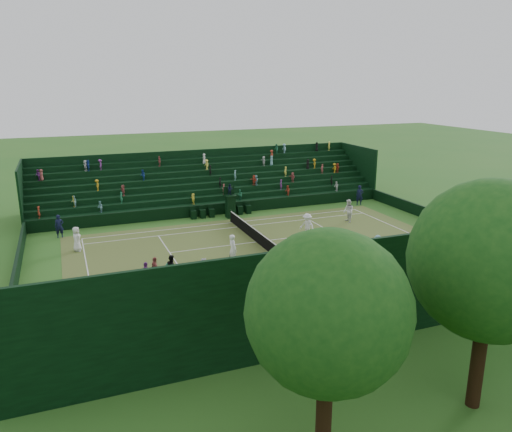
# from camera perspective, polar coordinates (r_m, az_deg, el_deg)

# --- Properties ---
(ground) EXTENTS (160.00, 160.00, 0.00)m
(ground) POSITION_cam_1_polar(r_m,az_deg,el_deg) (36.67, -0.00, -3.01)
(ground) COLOR #28631F
(ground) RESTS_ON ground
(court_surface) EXTENTS (12.97, 26.77, 0.01)m
(court_surface) POSITION_cam_1_polar(r_m,az_deg,el_deg) (36.67, -0.00, -3.01)
(court_surface) COLOR #3E7025
(court_surface) RESTS_ON ground
(perimeter_wall_north) EXTENTS (17.17, 0.20, 1.00)m
(perimeter_wall_north) POSITION_cam_1_polar(r_m,az_deg,el_deg) (44.61, 19.35, 0.13)
(perimeter_wall_north) COLOR black
(perimeter_wall_north) RESTS_ON ground
(perimeter_wall_south) EXTENTS (17.17, 0.20, 1.00)m
(perimeter_wall_south) POSITION_cam_1_polar(r_m,az_deg,el_deg) (34.37, -25.58, -4.99)
(perimeter_wall_south) COLOR black
(perimeter_wall_south) RESTS_ON ground
(perimeter_wall_east) EXTENTS (0.20, 31.77, 1.00)m
(perimeter_wall_east) POSITION_cam_1_polar(r_m,az_deg,el_deg) (29.26, 6.14, -6.96)
(perimeter_wall_east) COLOR black
(perimeter_wall_east) RESTS_ON ground
(perimeter_wall_west) EXTENTS (0.20, 31.77, 1.00)m
(perimeter_wall_west) POSITION_cam_1_polar(r_m,az_deg,el_deg) (44.22, -4.03, 0.84)
(perimeter_wall_west) COLOR black
(perimeter_wall_west) RESTS_ON ground
(north_grandstand) EXTENTS (6.60, 32.00, 4.90)m
(north_grandstand) POSITION_cam_1_polar(r_m,az_deg,el_deg) (25.53, 10.56, -8.03)
(north_grandstand) COLOR black
(north_grandstand) RESTS_ON ground
(south_grandstand) EXTENTS (6.60, 32.00, 4.90)m
(south_grandstand) POSITION_cam_1_polar(r_m,az_deg,el_deg) (47.87, -5.56, 3.23)
(south_grandstand) COLOR black
(south_grandstand) RESTS_ON ground
(tennis_net) EXTENTS (11.67, 0.10, 1.06)m
(tennis_net) POSITION_cam_1_polar(r_m,az_deg,el_deg) (36.51, -0.00, -2.23)
(tennis_net) COLOR black
(tennis_net) RESTS_ON ground
(umpire_chair) EXTENTS (0.94, 0.94, 2.97)m
(umpire_chair) POSITION_cam_1_polar(r_m,az_deg,el_deg) (42.88, -2.95, 1.46)
(umpire_chair) COLOR black
(umpire_chair) RESTS_ON ground
(courtside_chairs) EXTENTS (0.49, 5.46, 1.05)m
(courtside_chairs) POSITION_cam_1_polar(r_m,az_deg,el_deg) (43.63, -3.98, 0.51)
(courtside_chairs) COLOR black
(courtside_chairs) RESTS_ON ground
(player_near_west) EXTENTS (0.97, 0.75, 1.76)m
(player_near_west) POSITION_cam_1_polar(r_m,az_deg,el_deg) (36.73, -19.80, -2.49)
(player_near_west) COLOR white
(player_near_west) RESTS_ON ground
(player_near_east) EXTENTS (0.79, 0.58, 2.01)m
(player_near_east) POSITION_cam_1_polar(r_m,az_deg,el_deg) (32.14, -2.67, -3.84)
(player_near_east) COLOR white
(player_near_east) RESTS_ON ground
(player_far_west) EXTENTS (1.01, 0.83, 1.93)m
(player_far_west) POSITION_cam_1_polar(r_m,az_deg,el_deg) (42.22, 10.51, 0.57)
(player_far_west) COLOR white
(player_far_west) RESTS_ON ground
(player_far_east) EXTENTS (1.42, 1.23, 1.90)m
(player_far_east) POSITION_cam_1_polar(r_m,az_deg,el_deg) (37.58, 5.86, -1.12)
(player_far_east) COLOR white
(player_far_east) RESTS_ON ground
(line_judge_north) EXTENTS (0.69, 0.81, 1.88)m
(line_judge_north) POSITION_cam_1_polar(r_m,az_deg,el_deg) (48.29, 11.76, 2.34)
(line_judge_north) COLOR black
(line_judge_north) RESTS_ON ground
(line_judge_south) EXTENTS (0.42, 0.64, 1.77)m
(line_judge_south) POSITION_cam_1_polar(r_m,az_deg,el_deg) (40.33, -21.56, -1.09)
(line_judge_south) COLOR black
(line_judge_south) RESTS_ON ground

